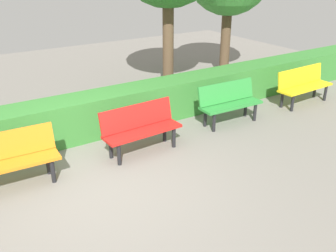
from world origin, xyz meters
TOP-DOWN VIEW (x-y plane):
  - ground_plane at (0.00, 0.00)m, footprint 20.56×20.56m
  - bench_yellow at (-5.61, -0.83)m, footprint 1.57×0.50m
  - bench_green at (-3.33, -0.89)m, footprint 1.42×0.52m
  - bench_red at (-1.11, -0.75)m, footprint 1.47×0.53m
  - bench_orange at (1.22, -0.81)m, footprint 1.66×0.53m
  - hedge_row at (-1.01, -1.92)m, footprint 16.56×0.74m

SIDE VIEW (x-z plane):
  - ground_plane at x=0.00m, z-range 0.00..0.00m
  - hedge_row at x=-1.01m, z-range 0.00..0.81m
  - bench_green at x=-3.33m, z-range 0.05..0.91m
  - bench_red at x=-1.11m, z-range 0.05..0.91m
  - bench_yellow at x=-5.61m, z-range 0.05..0.91m
  - bench_orange at x=1.22m, z-range 0.05..0.91m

